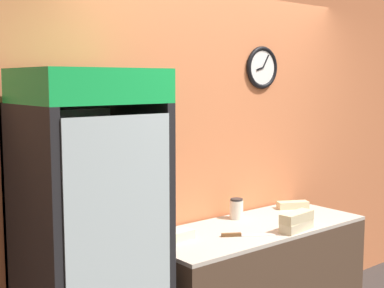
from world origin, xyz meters
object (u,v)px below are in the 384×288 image
Objects in this scene: chefs_knife at (241,235)px; condiment_jar at (236,209)px; beverage_cooler at (85,231)px; sandwich_stack_middle at (297,217)px; sandwich_flat_left at (175,236)px; sandwich_flat_right at (293,205)px; sandwich_stack_bottom at (296,226)px.

condiment_jar reaches higher than chefs_knife.
beverage_cooler is 6.84× the size of sandwich_stack_middle.
sandwich_flat_left is at bearing 156.40° from sandwich_stack_middle.
beverage_cooler is 1.89m from sandwich_flat_right.
chefs_knife is at bearing 158.40° from sandwich_stack_bottom.
sandwich_stack_middle reaches higher than sandwich_flat_right.
sandwich_flat_left is at bearing -175.72° from sandwich_flat_right.
sandwich_stack_middle is 1.08× the size of sandwich_flat_left.
sandwich_flat_left is at bearing -167.83° from condiment_jar.
sandwich_stack_middle reaches higher than chefs_knife.
sandwich_stack_bottom is 0.64m from sandwich_flat_right.
sandwich_stack_middle is (0.00, 0.00, 0.06)m from sandwich_stack_bottom.
sandwich_flat_right is (1.25, 0.09, -0.00)m from sandwich_flat_left.
sandwich_flat_right is at bearing -5.41° from condiment_jar.
chefs_knife is at bearing -25.46° from sandwich_flat_left.
beverage_cooler is 1.44m from sandwich_stack_middle.
sandwich_stack_bottom is 1.01× the size of sandwich_stack_middle.
condiment_jar is (-0.57, 0.05, 0.05)m from sandwich_flat_right.
sandwich_stack_bottom is at bearing -137.80° from sandwich_flat_right.
sandwich_flat_right is (0.48, 0.43, -0.00)m from sandwich_stack_bottom.
sandwich_stack_middle is 0.65m from sandwich_flat_right.
sandwich_flat_left is 0.82× the size of chefs_knife.
chefs_knife is at bearing 158.40° from sandwich_stack_middle.
sandwich_flat_left is at bearing 154.54° from chefs_knife.
sandwich_stack_middle is at bearing 0.00° from sandwich_stack_bottom.
sandwich_flat_left is 0.70m from condiment_jar.
sandwich_flat_right is (0.48, 0.43, -0.07)m from sandwich_stack_middle.
beverage_cooler is at bearing 166.84° from sandwich_stack_bottom.
sandwich_flat_right reaches higher than chefs_knife.
condiment_jar is at bearing 6.85° from beverage_cooler.
sandwich_stack_bottom is at bearing -23.60° from sandwich_flat_left.
chefs_knife is at bearing -130.49° from condiment_jar.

